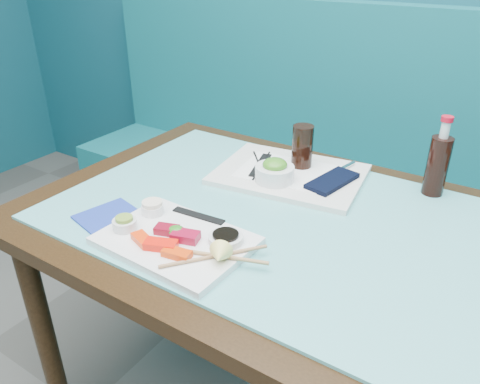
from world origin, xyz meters
The scene contains 34 objects.
booth_bench centered at (0.00, 2.29, 0.37)m, with size 3.00×0.56×1.17m.
dining_table centered at (0.00, 1.45, 0.67)m, with size 1.40×0.90×0.75m.
glass_top centered at (0.00, 1.45, 0.75)m, with size 1.22×0.76×0.01m, color #5AB3B5.
sashimi_plate centered at (-0.18, 1.20, 0.77)m, with size 0.34×0.24×0.02m, color white.
salmon_left centered at (-0.23, 1.15, 0.78)m, with size 0.06×0.03×0.02m, color #FF380A.
salmon_mid centered at (-0.18, 1.15, 0.78)m, with size 0.07×0.03×0.02m, color red.
salmon_right centered at (-0.13, 1.15, 0.78)m, with size 0.06×0.03×0.02m, color #E93C09.
tuna_left centered at (-0.21, 1.21, 0.78)m, with size 0.05×0.03×0.02m, color maroon.
tuna_right centered at (-0.15, 1.21, 0.79)m, with size 0.06×0.04×0.02m, color maroon.
seaweed_garnish centered at (-0.18, 1.21, 0.79)m, with size 0.04×0.04×0.02m, color #28781B.
ramekin_wasabi centered at (-0.30, 1.17, 0.79)m, with size 0.06×0.06×0.02m, color silver.
wasabi_fill centered at (-0.30, 1.17, 0.80)m, with size 0.04×0.04×0.01m, color olive.
ramekin_ginger centered at (-0.30, 1.26, 0.79)m, with size 0.05×0.05×0.02m, color white.
ginger_fill centered at (-0.30, 1.26, 0.80)m, with size 0.05×0.05×0.01m, color beige.
soy_dish centered at (-0.07, 1.25, 0.78)m, with size 0.08×0.08×0.02m, color silver.
soy_fill centered at (-0.07, 1.25, 0.79)m, with size 0.06×0.06×0.01m, color black.
lemon_wedge centered at (-0.03, 1.17, 0.80)m, with size 0.05×0.05×0.04m, color #FFEC78.
chopstick_sleeve centered at (-0.19, 1.31, 0.78)m, with size 0.14×0.02×0.00m, color black.
wooden_chopstick_a centered at (-0.07, 1.19, 0.78)m, with size 0.01×0.01×0.26m, color #A0794B.
wooden_chopstick_b centered at (-0.06, 1.19, 0.78)m, with size 0.01×0.01×0.24m, color #9B6E49.
serving_tray centered at (-0.12, 1.66, 0.77)m, with size 0.42×0.32×0.02m, color silver.
paper_placemat centered at (-0.12, 1.66, 0.77)m, with size 0.29×0.20×0.00m, color white.
seaweed_bowl centered at (-0.13, 1.59, 0.80)m, with size 0.11×0.11×0.04m, color white.
seaweed_salad centered at (-0.13, 1.59, 0.82)m, with size 0.07×0.07×0.04m, color #3E861F.
cola_glass centered at (-0.11, 1.72, 0.84)m, with size 0.06×0.06×0.13m, color black.
navy_pouch centered at (0.01, 1.66, 0.78)m, with size 0.07×0.17×0.01m, color black.
fork centered at (0.01, 1.77, 0.78)m, with size 0.01×0.01×0.10m, color silver.
black_chopstick_a centered at (-0.22, 1.65, 0.78)m, with size 0.01×0.01×0.20m, color black.
black_chopstick_b centered at (-0.21, 1.65, 0.78)m, with size 0.01×0.01×0.21m, color black.
tray_sleeve centered at (-0.22, 1.65, 0.78)m, with size 0.03×0.17×0.00m, color black.
cola_bottle_body centered at (0.26, 1.79, 0.84)m, with size 0.06×0.06×0.16m, color black.
cola_bottle_neck centered at (0.26, 1.79, 0.94)m, with size 0.02×0.02×0.05m, color silver.
cola_bottle_cap centered at (0.26, 1.79, 0.97)m, with size 0.03×0.03×0.01m, color red.
blue_napkin centered at (-0.39, 1.20, 0.76)m, with size 0.14×0.14×0.01m, color navy.
Camera 1 is at (0.44, 0.53, 1.37)m, focal length 35.00 mm.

